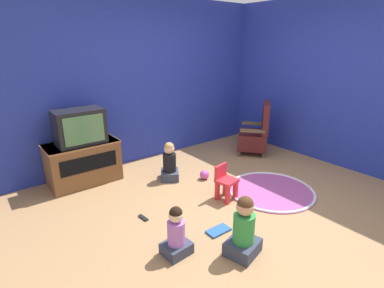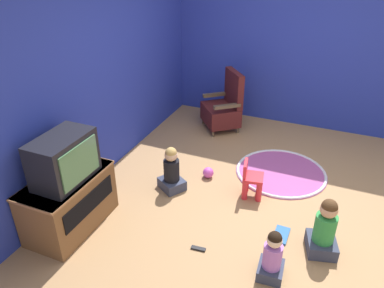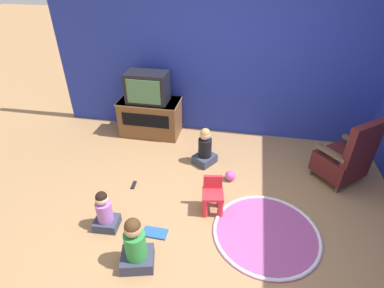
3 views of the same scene
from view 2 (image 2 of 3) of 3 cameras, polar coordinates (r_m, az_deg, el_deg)
ground_plane at (r=4.71m, az=11.01°, el=-7.46°), size 30.00×30.00×0.00m
wall_back at (r=4.61m, az=-15.54°, el=9.95°), size 5.28×0.12×2.66m
wall_right at (r=6.16m, az=20.81°, el=13.76°), size 0.12×5.20×2.66m
tv_cabinet at (r=4.19m, az=-18.19°, el=-8.34°), size 0.99×0.54×0.61m
television at (r=3.88m, az=-18.93°, el=-2.18°), size 0.65×0.40×0.48m
black_armchair at (r=6.06m, az=4.88°, el=5.56°), size 0.77×0.76×0.95m
yellow_kid_chair at (r=4.54m, az=9.08°, el=-5.59°), size 0.28×0.27×0.46m
play_mat at (r=5.14m, az=13.40°, el=-4.19°), size 1.20×1.20×0.04m
child_watching_left at (r=3.60m, az=12.13°, el=-16.53°), size 0.28×0.25×0.51m
child_watching_center at (r=3.94m, az=19.54°, el=-12.19°), size 0.38×0.35×0.62m
child_watching_right at (r=4.59m, az=-3.14°, el=-4.17°), size 0.38×0.39×0.58m
toy_ball at (r=4.89m, az=2.48°, el=-4.37°), size 0.14×0.14×0.14m
book at (r=4.15m, az=13.44°, el=-13.32°), size 0.27×0.15×0.02m
remote_control at (r=3.90m, az=0.97°, el=-15.65°), size 0.06×0.15×0.02m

